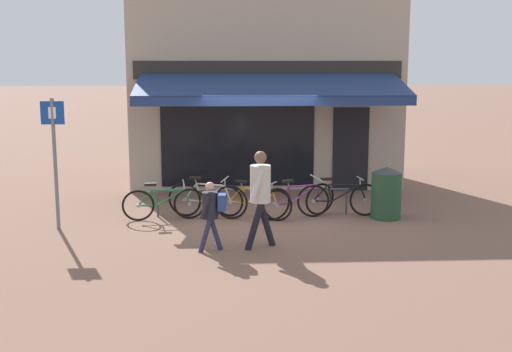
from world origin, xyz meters
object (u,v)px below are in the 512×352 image
Objects in this scene: bicycle_purple at (298,200)px; litter_bin at (386,193)px; pedestrian_adult at (260,189)px; pedestrian_child at (212,208)px; bicycle_orange at (253,202)px; bicycle_green at (164,203)px; bicycle_silver at (207,200)px; parking_sign at (54,150)px; bicycle_black at (339,199)px.

litter_bin is (1.83, -0.12, 0.17)m from bicycle_purple.
pedestrian_adult reaches higher than bicycle_purple.
bicycle_purple is at bearing -124.32° from pedestrian_child.
bicycle_orange is 2.24m from pedestrian_adult.
litter_bin is at bearing -145.76° from pedestrian_child.
bicycle_green is at bearing -153.57° from bicycle_orange.
bicycle_purple reaches higher than bicycle_green.
bicycle_silver is at bearing -161.34° from bicycle_orange.
bicycle_black is at bearing 7.41° from parking_sign.
bicycle_silver is 1.05× the size of bicycle_orange.
bicycle_green is 4.60m from litter_bin.
litter_bin reaches higher than bicycle_purple.
bicycle_black is (1.83, 0.09, 0.02)m from bicycle_orange.
pedestrian_child is (-2.63, -2.39, 0.38)m from bicycle_black.
bicycle_black is at bearing -17.80° from bicycle_purple.
parking_sign is (-1.99, -0.58, 1.19)m from bicycle_green.
pedestrian_adult is 4.16m from parking_sign.
pedestrian_child is at bearing -72.46° from bicycle_green.
pedestrian_child reaches higher than bicycle_purple.
parking_sign reaches higher than pedestrian_child.
pedestrian_child reaches higher than bicycle_orange.
pedestrian_adult is (1.86, -2.07, 0.68)m from bicycle_green.
pedestrian_adult is at bearing -64.46° from bicycle_orange.
pedestrian_child is at bearing -148.64° from litter_bin.
pedestrian_adult is 3.42m from litter_bin.
bicycle_silver is 2.77m from bicycle_black.
pedestrian_adult is at bearing -21.14° from parking_sign.
pedestrian_child reaches higher than bicycle_green.
bicycle_green is 2.87m from pedestrian_adult.
bicycle_green is at bearing 156.73° from bicycle_purple.
bicycle_silver is 1.55× the size of litter_bin.
pedestrian_child reaches higher than litter_bin.
bicycle_orange is 1.31× the size of pedestrian_child.
bicycle_purple is 0.98× the size of pedestrian_adult.
bicycle_green is 1.07× the size of bicycle_orange.
bicycle_orange is 0.94m from bicycle_purple.
bicycle_silver is 0.98× the size of pedestrian_adult.
bicycle_silver reaches higher than bicycle_green.
bicycle_black is (3.65, 0.15, 0.02)m from bicycle_green.
pedestrian_child reaches higher than bicycle_black.
litter_bin is at bearing -149.97° from pedestrian_adult.
litter_bin is 6.68m from parking_sign.
bicycle_green is 2.50m from pedestrian_child.
bicycle_orange is at bearing -179.49° from bicycle_black.
bicycle_black is (0.89, 0.10, -0.00)m from bicycle_purple.
pedestrian_adult reaches higher than bicycle_orange.
pedestrian_child is (-1.74, -2.29, 0.38)m from bicycle_purple.
bicycle_silver is 3.19m from parking_sign.
pedestrian_adult reaches higher than pedestrian_child.
bicycle_silver is at bearing 3.00° from bicycle_green.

